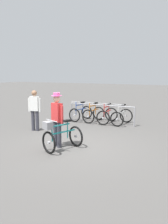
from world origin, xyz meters
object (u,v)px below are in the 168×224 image
(racked_bike_red, at_px, (107,115))
(pedestrian_with_backpack, at_px, (35,108))
(racked_bike_white, at_px, (122,116))
(featured_bicycle, at_px, (60,136))
(racked_bike_orange, at_px, (94,114))
(racked_bike_blue, at_px, (81,113))
(person_with_featured_bike, at_px, (57,117))

(racked_bike_red, bearing_deg, pedestrian_with_backpack, -126.54)
(racked_bike_white, xyz_separation_m, featured_bicycle, (-0.43, -4.32, 0.08))
(racked_bike_orange, xyz_separation_m, racked_bike_white, (1.40, 0.03, 0.00))
(racked_bike_orange, relative_size, featured_bicycle, 0.90)
(racked_bike_blue, bearing_deg, person_with_featured_bike, -70.98)
(racked_bike_orange, height_order, featured_bicycle, same)
(racked_bike_white, relative_size, person_with_featured_bike, 0.66)
(racked_bike_blue, height_order, pedestrian_with_backpack, pedestrian_with_backpack)
(racked_bike_blue, height_order, racked_bike_white, same)
(person_with_featured_bike, bearing_deg, racked_bike_blue, 109.02)
(racked_bike_blue, bearing_deg, racked_bike_red, 1.13)
(racked_bike_blue, relative_size, featured_bicycle, 0.93)
(racked_bike_red, relative_size, pedestrian_with_backpack, 0.68)
(racked_bike_orange, distance_m, pedestrian_with_backpack, 3.06)
(featured_bicycle, bearing_deg, racked_bike_red, 93.61)
(racked_bike_blue, distance_m, person_with_featured_bike, 4.30)
(racked_bike_red, relative_size, person_with_featured_bike, 0.65)
(racked_bike_blue, xyz_separation_m, pedestrian_with_backpack, (-0.62, -2.69, 0.57))
(racked_bike_orange, bearing_deg, racked_bike_blue, -178.87)
(racked_bike_orange, height_order, racked_bike_white, same)
(racked_bike_blue, height_order, racked_bike_red, same)
(racked_bike_red, height_order, racked_bike_white, same)
(racked_bike_white, xyz_separation_m, person_with_featured_bike, (-0.71, -4.07, 0.58))
(featured_bicycle, bearing_deg, person_with_featured_bike, 138.61)
(racked_bike_orange, relative_size, racked_bike_white, 1.00)
(racked_bike_white, bearing_deg, person_with_featured_bike, -99.92)
(racked_bike_red, xyz_separation_m, featured_bicycle, (0.27, -4.30, 0.08))
(racked_bike_red, bearing_deg, racked_bike_blue, -178.87)
(racked_bike_white, distance_m, pedestrian_with_backpack, 3.89)
(racked_bike_red, relative_size, racked_bike_white, 0.99)
(racked_bike_blue, xyz_separation_m, racked_bike_red, (1.40, 0.03, 0.00))
(racked_bike_red, height_order, person_with_featured_bike, person_with_featured_bike)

